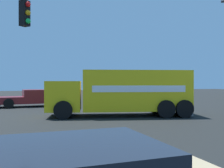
# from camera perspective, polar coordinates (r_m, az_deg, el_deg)

# --- Properties ---
(ground_plane) EXTENTS (100.00, 100.00, 0.00)m
(ground_plane) POSITION_cam_1_polar(r_m,az_deg,el_deg) (15.67, -1.91, -6.90)
(ground_plane) COLOR black
(delivery_truck) EXTENTS (4.40, 8.57, 2.67)m
(delivery_truck) POSITION_cam_1_polar(r_m,az_deg,el_deg) (15.39, 2.45, -1.74)
(delivery_truck) COLOR yellow
(delivery_truck) RESTS_ON ground
(pickup_maroon) EXTENTS (2.63, 5.36, 1.38)m
(pickup_maroon) POSITION_cam_1_polar(r_m,az_deg,el_deg) (22.30, -17.30, -2.87)
(pickup_maroon) COLOR maroon
(pickup_maroon) RESTS_ON ground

